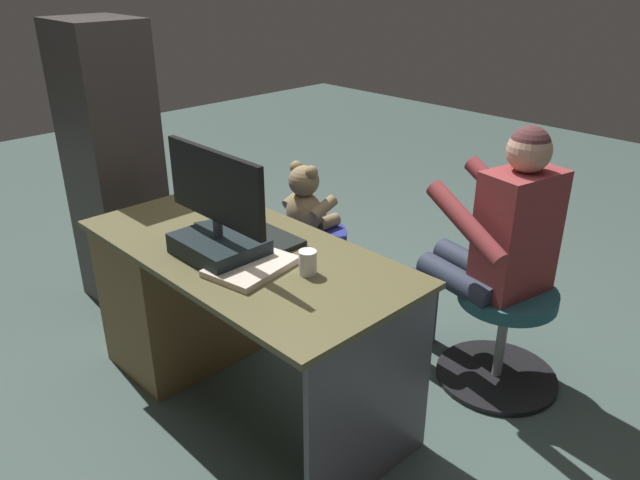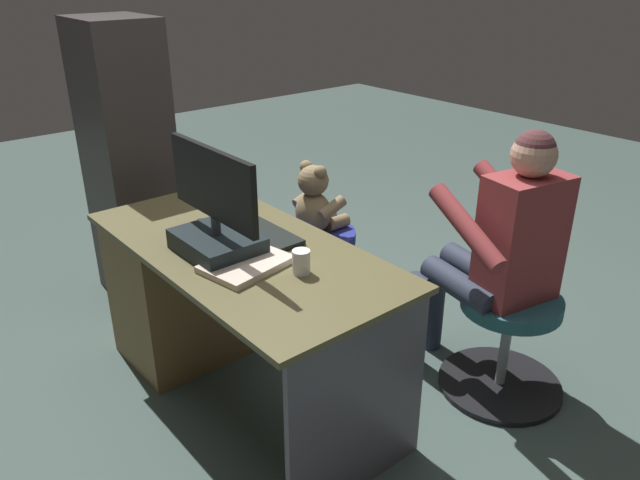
# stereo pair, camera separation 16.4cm
# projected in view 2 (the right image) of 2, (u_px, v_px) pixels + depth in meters

# --- Properties ---
(ground_plane) EXTENTS (10.00, 10.00, 0.00)m
(ground_plane) POSITION_uv_depth(u_px,v_px,m) (311.00, 363.00, 2.88)
(ground_plane) COLOR #41534D
(desk) EXTENTS (1.41, 0.68, 0.71)m
(desk) POSITION_uv_depth(u_px,v_px,m) (200.00, 285.00, 2.78)
(desk) COLOR brown
(desk) RESTS_ON ground_plane
(monitor) EXTENTS (0.54, 0.25, 0.41)m
(monitor) POSITION_uv_depth(u_px,v_px,m) (216.00, 221.00, 2.28)
(monitor) COLOR black
(monitor) RESTS_ON desk
(keyboard) EXTENTS (0.42, 0.14, 0.02)m
(keyboard) POSITION_uv_depth(u_px,v_px,m) (260.00, 230.00, 2.49)
(keyboard) COLOR black
(keyboard) RESTS_ON desk
(computer_mouse) EXTENTS (0.06, 0.10, 0.04)m
(computer_mouse) POSITION_uv_depth(u_px,v_px,m) (225.00, 208.00, 2.70)
(computer_mouse) COLOR #222D31
(computer_mouse) RESTS_ON desk
(cup) EXTENTS (0.06, 0.06, 0.09)m
(cup) POSITION_uv_depth(u_px,v_px,m) (301.00, 262.00, 2.16)
(cup) COLOR white
(cup) RESTS_ON desk
(tv_remote) EXTENTS (0.09, 0.16, 0.02)m
(tv_remote) POSITION_uv_depth(u_px,v_px,m) (216.00, 220.00, 2.59)
(tv_remote) COLOR black
(tv_remote) RESTS_ON desk
(notebook_binder) EXTENTS (0.27, 0.33, 0.02)m
(notebook_binder) POSITION_uv_depth(u_px,v_px,m) (246.00, 264.00, 2.22)
(notebook_binder) COLOR beige
(notebook_binder) RESTS_ON desk
(office_chair_teddy) EXTENTS (0.59, 0.59, 0.46)m
(office_chair_teddy) POSITION_uv_depth(u_px,v_px,m) (314.00, 268.00, 3.22)
(office_chair_teddy) COLOR black
(office_chair_teddy) RESTS_ON ground_plane
(teddy_bear) EXTENTS (0.26, 0.26, 0.36)m
(teddy_bear) POSITION_uv_depth(u_px,v_px,m) (315.00, 202.00, 3.08)
(teddy_bear) COLOR #8D7754
(teddy_bear) RESTS_ON office_chair_teddy
(visitor_chair) EXTENTS (0.54, 0.54, 0.46)m
(visitor_chair) POSITION_uv_depth(u_px,v_px,m) (506.00, 338.00, 2.62)
(visitor_chair) COLOR black
(visitor_chair) RESTS_ON ground_plane
(person) EXTENTS (0.59, 0.54, 1.16)m
(person) POSITION_uv_depth(u_px,v_px,m) (497.00, 244.00, 2.50)
(person) COLOR brown
(person) RESTS_ON ground_plane
(equipment_rack) EXTENTS (0.44, 0.36, 1.48)m
(equipment_rack) POSITION_uv_depth(u_px,v_px,m) (129.00, 165.00, 3.22)
(equipment_rack) COLOR #322C2B
(equipment_rack) RESTS_ON ground_plane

